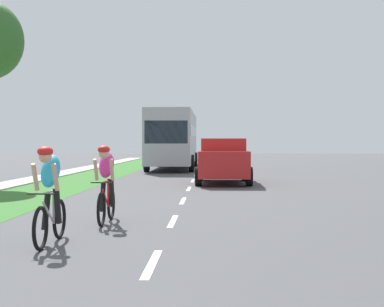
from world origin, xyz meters
The scene contains 9 objects.
ground_plane centered at (0.00, 20.00, 0.00)m, with size 120.00×120.00×0.00m, color #4C4C4F.
grass_verge centered at (-4.90, 20.00, 0.00)m, with size 2.85×70.00×0.01m, color #38722D.
sidewalk_concrete centered at (-6.98, 20.00, 0.00)m, with size 1.31×70.00×0.10m, color #B2ADA3.
lane_markings_center centered at (0.00, 24.00, 0.00)m, with size 0.12×53.80×0.01m.
cyclist_lead centered at (-1.78, 7.32, 0.81)m, with size 0.42×1.72×1.58m.
cyclist_trailing centered at (-1.33, 9.67, 0.81)m, with size 0.42×1.72×1.58m.
suv_red centered at (1.26, 20.74, 0.95)m, with size 2.15×4.70×1.79m.
bus_silver centered at (-1.56, 32.89, 1.98)m, with size 2.78×11.60×3.48m.
sedan_black centered at (-1.79, 50.57, 0.77)m, with size 1.98×4.30×1.52m.
Camera 1 is at (0.80, -1.37, 1.64)m, focal length 51.51 mm.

